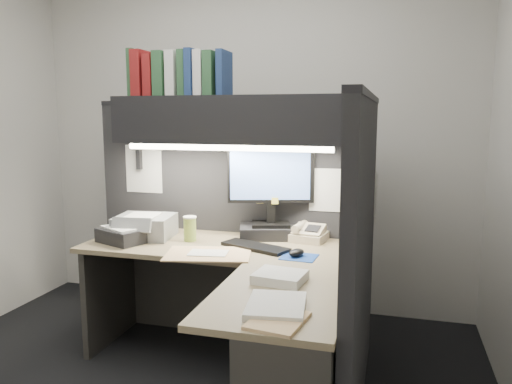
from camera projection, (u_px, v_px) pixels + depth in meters
wall_back at (248, 138)px, 3.94m from camera, size 3.50×0.04×2.70m
partition_back at (229, 221)px, 3.47m from camera, size 1.90×0.06×1.60m
partition_right at (360, 262)px, 2.50m from camera, size 0.06×1.50×1.60m
desk at (245, 331)px, 2.53m from camera, size 1.70×1.53×0.73m
overhead_shelf at (233, 120)px, 3.17m from camera, size 1.55×0.34×0.30m
task_light_tube at (226, 148)px, 3.06m from camera, size 1.32×0.04×0.04m
monitor at (271, 202)px, 3.25m from camera, size 0.55×0.35×0.60m
keyboard at (255, 247)px, 3.02m from camera, size 0.46×0.30×0.02m
mousepad at (299, 257)px, 2.83m from camera, size 0.21×0.19×0.00m
mouse at (296, 253)px, 2.84m from camera, size 0.11×0.13×0.04m
telephone at (309, 234)px, 3.20m from camera, size 0.24×0.25×0.08m
coffee_cup at (190, 229)px, 3.19m from camera, size 0.10×0.10×0.15m
printer at (145, 226)px, 3.29m from camera, size 0.40×0.35×0.14m
notebook_stack at (125, 235)px, 3.18m from camera, size 0.37×0.34×0.09m
open_folder at (208, 254)px, 2.88m from camera, size 0.54×0.42×0.01m
paper_stack_a at (280, 277)px, 2.41m from camera, size 0.26×0.23×0.05m
paper_stack_b at (276, 306)px, 2.07m from camera, size 0.27×0.32×0.03m
manila_stack at (278, 320)px, 1.94m from camera, size 0.23×0.28×0.01m
binder_row at (177, 74)px, 3.23m from camera, size 0.66×0.25×0.31m
pinned_papers at (271, 195)px, 2.98m from camera, size 1.76×1.31×0.51m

